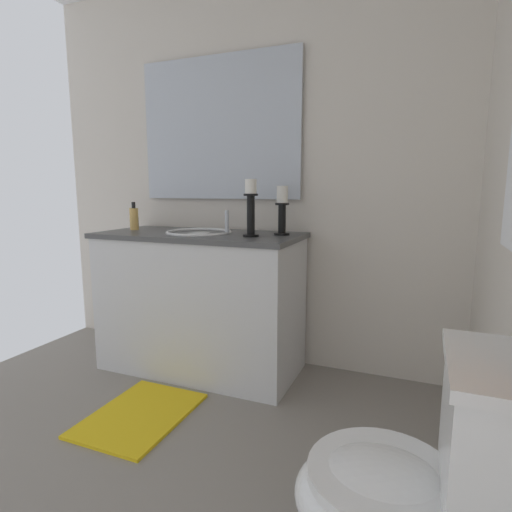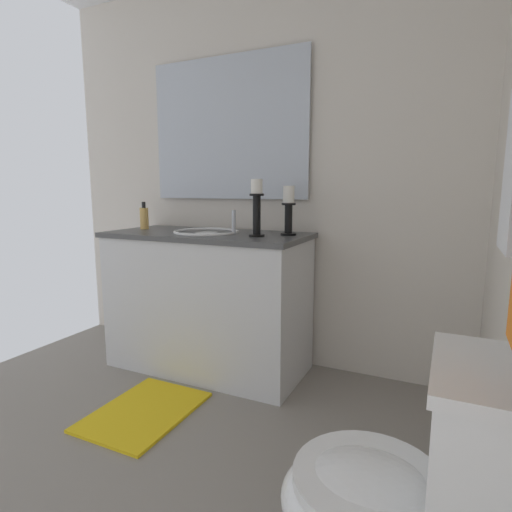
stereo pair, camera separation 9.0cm
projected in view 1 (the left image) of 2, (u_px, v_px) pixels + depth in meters
floor at (100, 482)px, 1.62m from camera, size 2.77×2.82×0.02m
wall_left at (242, 174)px, 2.68m from camera, size 0.04×2.82×2.45m
vanity_cabinet at (200, 302)px, 2.57m from camera, size 0.58×1.25×0.86m
sink_basin at (199, 239)px, 2.50m from camera, size 0.40×0.40×0.24m
mirror at (219, 128)px, 2.65m from camera, size 0.02×1.11×0.90m
candle_holder_tall at (282, 209)px, 2.36m from camera, size 0.09×0.09×0.28m
candle_holder_short at (251, 206)px, 2.28m from camera, size 0.09×0.09×0.32m
soap_bottle at (134, 218)px, 2.68m from camera, size 0.06×0.06×0.18m
toilet at (410, 494)px, 1.04m from camera, size 0.39×0.54×0.75m
bath_mat at (140, 415)px, 2.07m from camera, size 0.60×0.44×0.02m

